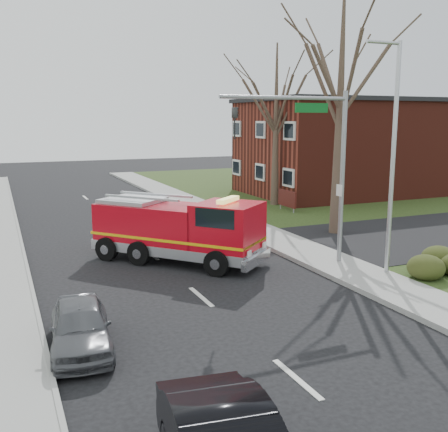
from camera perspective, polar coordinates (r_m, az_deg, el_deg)
name	(u,v)px	position (r m, az deg, el deg)	size (l,w,h in m)	color
ground	(201,297)	(17.37, -2.51, -8.81)	(120.00, 120.00, 0.00)	black
sidewalk_right	(356,273)	(20.28, 14.16, -6.05)	(2.40, 80.00, 0.15)	gray
brick_building	(348,147)	(41.60, 13.34, 7.36)	(15.40, 10.40, 7.25)	maroon
health_center_sign	(287,199)	(32.62, 6.89, 1.87)	(0.12, 2.00, 1.40)	#441310
hedge_corner	(434,259)	(21.25, 21.90, -4.33)	(2.80, 2.00, 0.90)	#2A3513
bare_tree_near	(341,83)	(26.31, 12.61, 13.91)	(6.00, 6.00, 12.00)	#3F3325
bare_tree_far	(276,107)	(34.68, 5.70, 11.69)	(5.25, 5.25, 10.50)	#3F3325
traffic_signal_mast	(315,147)	(20.14, 9.89, 7.41)	(5.29, 0.18, 6.80)	gray
streetlight_pole	(392,153)	(19.73, 17.82, 6.55)	(1.48, 0.16, 8.40)	#B7BABF
fire_engine	(180,231)	(21.28, -4.86, -1.69)	(6.28, 6.75, 2.78)	#B80816
parked_car_maroon	(80,326)	(13.91, -15.38, -11.49)	(1.47, 3.66, 1.25)	#525459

